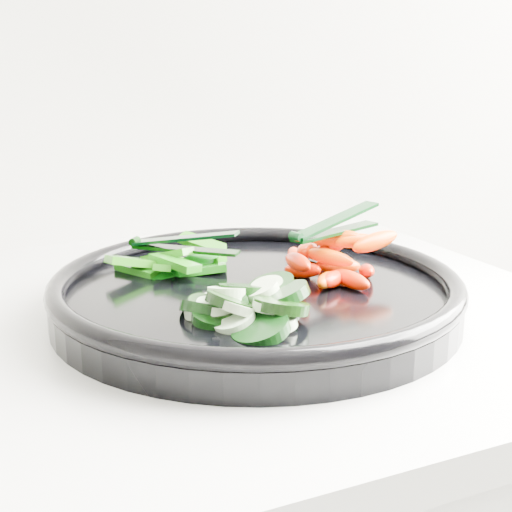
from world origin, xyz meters
name	(u,v)px	position (x,y,z in m)	size (l,w,h in m)	color
veggie_tray	(256,292)	(0.70, 1.66, 0.95)	(0.38, 0.38, 0.04)	black
cucumber_pile	(239,307)	(0.66, 1.60, 0.96)	(0.12, 0.13, 0.04)	black
carrot_pile	(330,258)	(0.78, 1.67, 0.97)	(0.12, 0.14, 0.05)	#E05800
pepper_pile	(174,263)	(0.65, 1.75, 0.96)	(0.13, 0.12, 0.04)	#09610F
tong_carrot	(334,226)	(0.78, 1.67, 1.00)	(0.11, 0.05, 0.02)	black
tong_pepper	(182,244)	(0.66, 1.75, 0.98)	(0.09, 0.09, 0.02)	black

